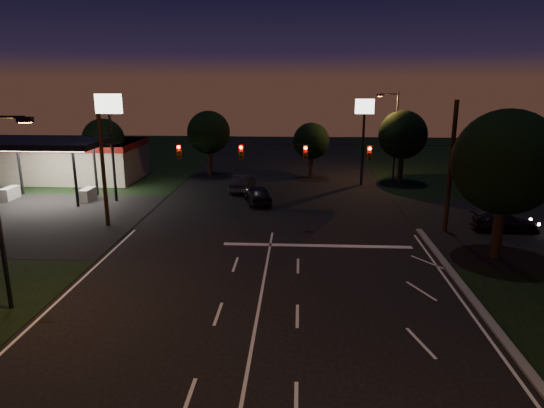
# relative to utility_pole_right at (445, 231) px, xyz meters

# --- Properties ---
(ground) EXTENTS (140.00, 140.00, 0.00)m
(ground) POSITION_rel_utility_pole_right_xyz_m (-12.00, -15.00, 0.00)
(ground) COLOR black
(ground) RESTS_ON ground
(cross_street_left) EXTENTS (20.00, 16.00, 0.02)m
(cross_street_left) POSITION_rel_utility_pole_right_xyz_m (-32.00, 1.00, 0.00)
(cross_street_left) COLOR black
(cross_street_left) RESTS_ON ground
(stop_bar) EXTENTS (12.00, 0.50, 0.01)m
(stop_bar) POSITION_rel_utility_pole_right_xyz_m (-9.00, -3.50, 0.01)
(stop_bar) COLOR silver
(stop_bar) RESTS_ON ground
(utility_pole_right) EXTENTS (0.30, 0.30, 9.00)m
(utility_pole_right) POSITION_rel_utility_pole_right_xyz_m (0.00, 0.00, 0.00)
(utility_pole_right) COLOR black
(utility_pole_right) RESTS_ON ground
(utility_pole_left) EXTENTS (0.28, 0.28, 8.00)m
(utility_pole_left) POSITION_rel_utility_pole_right_xyz_m (-24.00, 0.00, 0.00)
(utility_pole_left) COLOR black
(utility_pole_left) RESTS_ON ground
(signal_span) EXTENTS (24.00, 0.40, 1.56)m
(signal_span) POSITION_rel_utility_pole_right_xyz_m (-12.00, -0.04, 5.50)
(signal_span) COLOR black
(signal_span) RESTS_ON ground
(gas_station) EXTENTS (14.20, 16.10, 5.25)m
(gas_station) POSITION_rel_utility_pole_right_xyz_m (-33.86, 15.39, 2.38)
(gas_station) COLOR gray
(gas_station) RESTS_ON ground
(pole_sign_left_near) EXTENTS (2.20, 0.30, 9.10)m
(pole_sign_left_near) POSITION_rel_utility_pole_right_xyz_m (-26.00, 7.00, 6.98)
(pole_sign_left_near) COLOR black
(pole_sign_left_near) RESTS_ON ground
(pole_sign_right) EXTENTS (1.80, 0.30, 8.40)m
(pole_sign_right) POSITION_rel_utility_pole_right_xyz_m (-4.00, 15.00, 6.24)
(pole_sign_right) COLOR black
(pole_sign_right) RESTS_ON ground
(street_light_left) EXTENTS (2.20, 0.35, 9.00)m
(street_light_left) POSITION_rel_utility_pole_right_xyz_m (-23.24, -13.00, 5.24)
(street_light_left) COLOR black
(street_light_left) RESTS_ON ground
(street_light_right_far) EXTENTS (2.20, 0.35, 9.00)m
(street_light_right_far) POSITION_rel_utility_pole_right_xyz_m (-0.76, 17.00, 5.24)
(street_light_right_far) COLOR black
(street_light_right_far) RESTS_ON ground
(tree_right_near) EXTENTS (6.00, 6.00, 8.76)m
(tree_right_near) POSITION_rel_utility_pole_right_xyz_m (1.53, -4.83, 5.68)
(tree_right_near) COLOR black
(tree_right_near) RESTS_ON ground
(tree_far_a) EXTENTS (4.20, 4.20, 6.42)m
(tree_far_a) POSITION_rel_utility_pole_right_xyz_m (-29.98, 15.12, 4.26)
(tree_far_a) COLOR black
(tree_far_a) RESTS_ON ground
(tree_far_b) EXTENTS (4.60, 4.60, 6.98)m
(tree_far_b) POSITION_rel_utility_pole_right_xyz_m (-19.98, 19.13, 4.61)
(tree_far_b) COLOR black
(tree_far_b) RESTS_ON ground
(tree_far_c) EXTENTS (3.80, 3.80, 5.86)m
(tree_far_c) POSITION_rel_utility_pole_right_xyz_m (-8.98, 18.10, 3.90)
(tree_far_c) COLOR black
(tree_far_c) RESTS_ON ground
(tree_far_d) EXTENTS (4.80, 4.80, 7.30)m
(tree_far_d) POSITION_rel_utility_pole_right_xyz_m (0.02, 16.13, 4.83)
(tree_far_d) COLOR black
(tree_far_d) RESTS_ON ground
(tree_far_e) EXTENTS (4.00, 4.00, 6.18)m
(tree_far_e) POSITION_rel_utility_pole_right_xyz_m (8.02, 14.11, 4.11)
(tree_far_e) COLOR black
(tree_far_e) RESTS_ON ground
(car_oncoming_a) EXTENTS (3.00, 4.92, 1.57)m
(car_oncoming_a) POSITION_rel_utility_pole_right_xyz_m (-13.70, 7.00, 0.78)
(car_oncoming_a) COLOR black
(car_oncoming_a) RESTS_ON ground
(car_oncoming_b) EXTENTS (2.04, 4.92, 1.59)m
(car_oncoming_b) POSITION_rel_utility_pole_right_xyz_m (-15.48, 11.43, 0.79)
(car_oncoming_b) COLOR black
(car_oncoming_b) RESTS_ON ground
(car_cross) EXTENTS (4.52, 1.89, 1.30)m
(car_cross) POSITION_rel_utility_pole_right_xyz_m (4.18, 0.29, 0.65)
(car_cross) COLOR black
(car_cross) RESTS_ON ground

